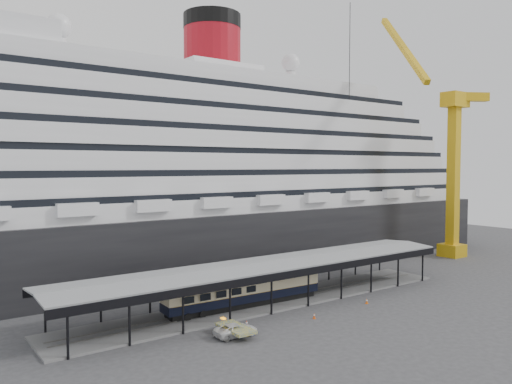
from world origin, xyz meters
TOP-DOWN VIEW (x-y plane):
  - ground at (0.00, 0.00)m, footprint 200.00×200.00m
  - cruise_ship at (0.05, 32.00)m, footprint 130.00×30.00m
  - platform_canopy at (0.00, 5.00)m, footprint 56.00×9.18m
  - crane_yellow at (47.06, 10.54)m, footprint 23.83×18.78m
  - port_truck at (-10.40, -2.81)m, footprint 4.70×2.26m
  - pullman_carriage at (-3.85, 5.00)m, footprint 21.20×3.59m
  - traffic_cone_left at (-7.84, -1.10)m, footprint 0.49×0.49m
  - traffic_cone_mid at (0.02, -3.28)m, footprint 0.45×0.45m
  - traffic_cone_right at (9.61, -2.60)m, footprint 0.41×0.41m

SIDE VIEW (x-z plane):
  - ground at x=0.00m, z-range 0.00..0.00m
  - traffic_cone_mid at x=0.02m, z-range 0.00..0.67m
  - traffic_cone_right at x=9.61m, z-range 0.00..0.70m
  - traffic_cone_left at x=-7.84m, z-range 0.00..0.74m
  - port_truck at x=-10.40m, z-range 0.00..1.29m
  - platform_canopy at x=0.00m, z-range -0.29..5.01m
  - pullman_carriage at x=-3.85m, z-range -7.83..12.89m
  - cruise_ship at x=0.05m, z-range -3.60..40.30m
  - crane_yellow at x=47.06m, z-range -3.84..43.76m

